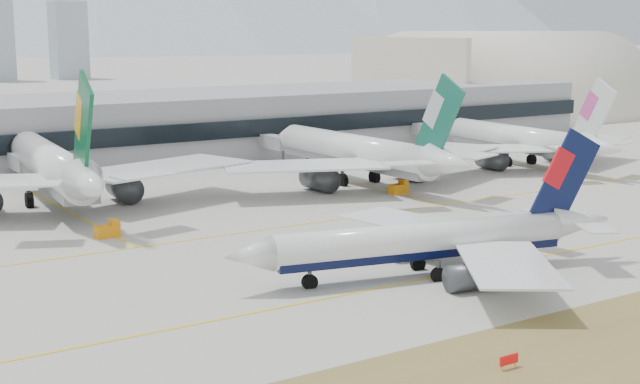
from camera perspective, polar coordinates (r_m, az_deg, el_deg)
ground at (r=114.42m, az=4.83°, el=-5.07°), size 3000.00×3000.00×0.00m
taxiing_airliner at (r=112.32m, az=7.37°, el=-3.13°), size 53.04×45.44×17.98m
widebody_eva at (r=161.09m, az=-16.65°, el=1.44°), size 69.71×68.58×24.98m
widebody_cathay at (r=176.33m, az=2.71°, el=2.45°), size 65.25×63.57×23.25m
widebody_china_air at (r=206.42m, az=12.89°, el=3.20°), size 59.16×58.02×21.14m
terminal at (r=213.90m, az=-14.53°, el=3.88°), size 280.00×43.10×15.00m
hangar at (r=315.79m, az=11.82°, el=4.63°), size 91.00×60.00×60.00m
hold_sign_left at (r=83.79m, az=12.00°, el=-10.47°), size 2.20×0.15×1.35m
gse_c at (r=168.00m, az=5.08°, el=0.26°), size 3.55×2.00×2.60m
gse_b at (r=135.81m, az=-13.41°, el=-2.40°), size 3.55×2.00×2.60m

